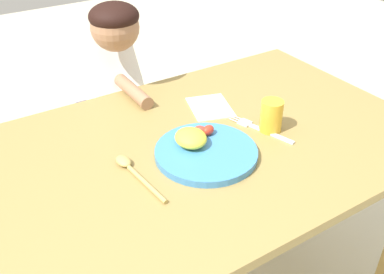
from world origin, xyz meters
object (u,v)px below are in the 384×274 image
plate (203,149)px  drinking_cup (271,116)px  fork (260,129)px  spoon (132,170)px  person (113,122)px

plate → drinking_cup: 0.23m
fork → spoon: bearing=71.2°
plate → person: size_ratio=0.26×
spoon → drinking_cup: size_ratio=2.35×
fork → person: (-0.22, 0.59, -0.21)m
person → fork: bearing=110.4°
plate → person: 0.65m
spoon → person: (0.18, 0.58, -0.22)m
spoon → drinking_cup: 0.43m
spoon → person: person is taller
drinking_cup → fork: bearing=148.2°
plate → drinking_cup: drinking_cup is taller
fork → person: person is taller
fork → drinking_cup: (0.03, -0.02, 0.04)m
fork → drinking_cup: bearing=-138.4°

